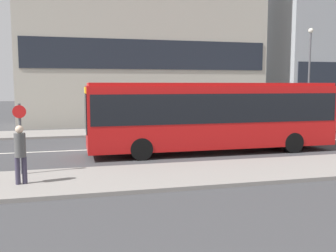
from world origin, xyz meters
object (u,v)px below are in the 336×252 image
(pedestrian_near_stop, at_px, (20,151))
(city_bus, at_px, (213,113))
(bus_stop_sign, at_px, (20,133))
(parked_car_0, at_px, (313,123))
(street_lamp, at_px, (309,67))

(pedestrian_near_stop, bearing_deg, city_bus, -162.91)
(city_bus, relative_size, bus_stop_sign, 4.83)
(city_bus, relative_size, parked_car_0, 2.57)
(bus_stop_sign, distance_m, street_lamp, 21.58)
(pedestrian_near_stop, relative_size, bus_stop_sign, 0.75)
(bus_stop_sign, bearing_deg, city_bus, 20.81)
(pedestrian_near_stop, distance_m, street_lamp, 22.21)
(parked_car_0, relative_size, bus_stop_sign, 1.88)
(pedestrian_near_stop, bearing_deg, street_lamp, -158.71)
(city_bus, relative_size, street_lamp, 1.65)
(bus_stop_sign, bearing_deg, pedestrian_near_stop, -83.39)
(pedestrian_near_stop, xyz_separation_m, street_lamp, (18.34, 12.10, 3.28))
(street_lamp, bearing_deg, pedestrian_near_stop, -146.59)
(city_bus, distance_m, street_lamp, 13.14)
(parked_car_0, bearing_deg, bus_stop_sign, -153.77)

